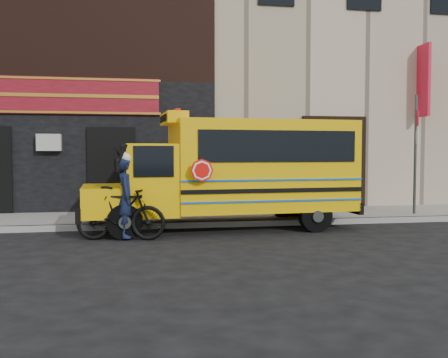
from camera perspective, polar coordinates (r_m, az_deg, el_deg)
ground at (r=10.67m, az=3.40°, el=-7.48°), size 120.00×120.00×0.00m
curb at (r=13.17m, az=0.81°, el=-5.14°), size 40.00×0.20×0.15m
sidewalk at (r=14.64m, az=-0.27°, el=-4.32°), size 40.00×3.00×0.15m
building at (r=21.22m, az=-3.32°, el=14.37°), size 20.00×10.70×12.00m
school_bus at (r=12.69m, az=1.35°, el=1.06°), size 7.02×2.70×2.92m
sign_pole at (r=15.65m, az=21.04°, el=2.95°), size 0.11×0.31×3.63m
bicycle at (r=11.30m, az=-11.75°, el=-3.86°), size 2.08×0.97×1.20m
cyclist at (r=11.36m, az=-11.07°, el=-2.30°), size 0.47×0.68×1.80m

